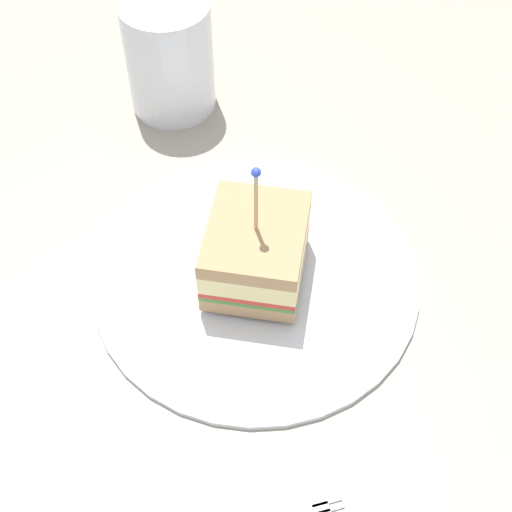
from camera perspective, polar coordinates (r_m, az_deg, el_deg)
name	(u,v)px	position (r cm, az deg, el deg)	size (l,w,h in cm)	color
ground_plane	(256,287)	(58.29, 0.00, -2.40)	(92.66, 92.66, 2.00)	#9E9384
plate	(256,276)	(57.08, 0.00, -1.54)	(25.37, 25.37, 0.99)	white
sandwich_half_center	(257,247)	(54.78, 0.10, 0.70)	(9.49, 10.34, 11.30)	tan
drink_glass	(170,63)	(69.39, -6.69, 14.71)	(7.96, 7.96, 10.66)	#B74C33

